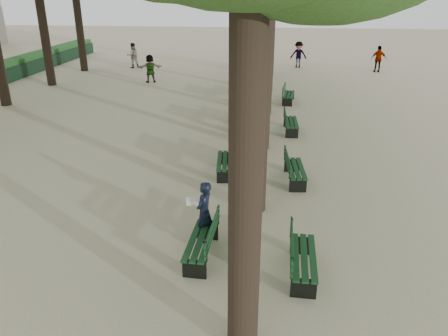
# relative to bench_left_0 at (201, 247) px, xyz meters

# --- Properties ---
(ground) EXTENTS (120.00, 120.00, 0.00)m
(ground) POSITION_rel_bench_left_0_xyz_m (-0.37, -0.51, -0.27)
(ground) COLOR #B6AD89
(ground) RESTS_ON ground
(bench_left_0) EXTENTS (0.63, 1.82, 0.92)m
(bench_left_0) POSITION_rel_bench_left_0_xyz_m (0.00, 0.00, 0.00)
(bench_left_0) COLOR black
(bench_left_0) RESTS_ON ground
(bench_left_1) EXTENTS (0.73, 1.84, 0.92)m
(bench_left_1) POSITION_rel_bench_left_0_xyz_m (-0.00, 4.89, 0.00)
(bench_left_1) COLOR black
(bench_left_1) RESTS_ON ground
(bench_left_2) EXTENTS (0.74, 1.85, 0.92)m
(bench_left_2) POSITION_rel_bench_left_0_xyz_m (-0.00, 9.92, 0.00)
(bench_left_2) COLOR black
(bench_left_2) RESTS_ON ground
(bench_left_3) EXTENTS (0.57, 1.80, 0.92)m
(bench_left_3) POSITION_rel_bench_left_0_xyz_m (0.00, 14.79, 0.00)
(bench_left_3) COLOR black
(bench_left_3) RESTS_ON ground
(bench_right_0) EXTENTS (0.61, 1.81, 0.92)m
(bench_right_0) POSITION_rel_bench_left_0_xyz_m (2.27, -0.39, 0.00)
(bench_right_0) COLOR black
(bench_right_0) RESTS_ON ground
(bench_right_1) EXTENTS (0.72, 1.84, 0.92)m
(bench_right_1) POSITION_rel_bench_left_0_xyz_m (2.27, 4.49, 0.00)
(bench_right_1) COLOR black
(bench_right_1) RESTS_ON ground
(bench_right_2) EXTENTS (0.64, 1.82, 0.92)m
(bench_right_2) POSITION_rel_bench_left_0_xyz_m (2.27, 9.57, 0.00)
(bench_right_2) COLOR black
(bench_right_2) RESTS_ON ground
(bench_right_3) EXTENTS (0.74, 1.85, 0.92)m
(bench_right_3) POSITION_rel_bench_left_0_xyz_m (2.27, 14.68, 0.00)
(bench_right_3) COLOR black
(bench_right_3) RESTS_ON ground
(man_with_map) EXTENTS (0.68, 0.69, 1.55)m
(man_with_map) POSITION_rel_bench_left_0_xyz_m (-0.04, 0.74, 0.51)
(man_with_map) COLOR black
(man_with_map) RESTS_ON ground
(pedestrian_b) EXTENTS (1.28, 0.59, 1.91)m
(pedestrian_b) POSITION_rel_bench_left_0_xyz_m (3.20, 25.65, 0.68)
(pedestrian_b) COLOR #262628
(pedestrian_b) RESTS_ON ground
(pedestrian_c) EXTENTS (1.08, 0.37, 1.84)m
(pedestrian_c) POSITION_rel_bench_left_0_xyz_m (8.81, 24.41, 0.65)
(pedestrian_c) COLOR #262628
(pedestrian_c) RESTS_ON ground
(pedestrian_e) EXTENTS (1.62, 1.02, 1.75)m
(pedestrian_e) POSITION_rel_bench_left_0_xyz_m (-6.42, 19.01, 0.61)
(pedestrian_e) COLOR #262628
(pedestrian_e) RESTS_ON ground
(pedestrian_d) EXTENTS (0.58, 0.92, 1.74)m
(pedestrian_d) POSITION_rel_bench_left_0_xyz_m (-1.36, 25.56, 0.60)
(pedestrian_d) COLOR #262628
(pedestrian_d) RESTS_ON ground
(pedestrian_a) EXTENTS (0.96, 0.73, 1.83)m
(pedestrian_a) POSITION_rel_bench_left_0_xyz_m (-9.14, 24.04, 0.64)
(pedestrian_a) COLOR #262628
(pedestrian_a) RESTS_ON ground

